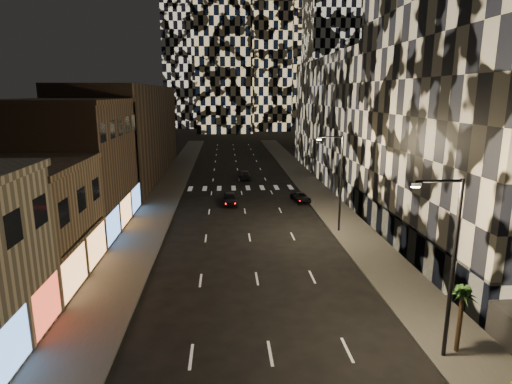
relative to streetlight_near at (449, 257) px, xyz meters
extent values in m
cube|color=#47443F|center=(-18.35, 40.00, -5.28)|extent=(4.00, 120.00, 0.15)
cube|color=#47443F|center=(1.65, 40.00, -5.28)|extent=(4.00, 120.00, 0.15)
cube|color=#4C4C47|center=(-16.25, 40.00, -5.28)|extent=(0.20, 120.00, 0.15)
cube|color=#4C4C47|center=(-0.45, 40.00, -5.28)|extent=(0.20, 120.00, 0.15)
cube|color=#7B6449|center=(-25.35, 11.00, -1.35)|extent=(10.00, 10.00, 8.00)
cube|color=brown|center=(-25.35, 23.50, 0.65)|extent=(10.00, 15.00, 12.00)
cube|color=brown|center=(-25.35, 50.00, 1.65)|extent=(10.00, 40.00, 14.00)
cube|color=#232326|center=(11.65, 14.50, 5.65)|extent=(16.00, 25.00, 22.00)
cube|color=#383838|center=(3.95, 14.50, -3.85)|extent=(0.60, 25.00, 3.00)
cube|color=#232326|center=(11.65, 47.00, 3.65)|extent=(16.00, 40.00, 18.00)
cylinder|color=black|center=(0.25, 0.00, -0.70)|extent=(0.20, 0.20, 9.00)
cylinder|color=black|center=(-0.85, 0.00, 3.70)|extent=(2.20, 0.14, 0.14)
cube|color=black|center=(-1.95, 0.00, 3.58)|extent=(0.50, 0.25, 0.18)
cube|color=#FFEAB2|center=(-1.95, 0.00, 3.46)|extent=(0.35, 0.18, 0.06)
cylinder|color=black|center=(0.25, 20.00, -0.70)|extent=(0.20, 0.20, 9.00)
cylinder|color=black|center=(-0.85, 20.00, 3.70)|extent=(2.20, 0.14, 0.14)
cube|color=black|center=(-1.95, 20.00, 3.58)|extent=(0.50, 0.25, 0.18)
cube|color=#FFEAB2|center=(-1.95, 20.00, 3.46)|extent=(0.35, 0.18, 0.06)
imported|color=black|center=(-9.95, 31.07, -4.64)|extent=(1.77, 4.21, 1.42)
imported|color=black|center=(-7.54, 46.51, -4.71)|extent=(1.82, 4.44, 1.29)
imported|color=black|center=(-1.35, 31.75, -4.82)|extent=(2.20, 4.01, 1.07)
cylinder|color=#47331E|center=(1.09, 0.31, -3.68)|extent=(0.23, 0.23, 3.04)
sphere|color=#204518|center=(1.09, 0.31, -2.02)|extent=(0.67, 0.67, 0.67)
cone|color=#204518|center=(1.33, 0.31, -2.06)|extent=(1.32, 0.27, 0.80)
cone|color=#204518|center=(1.24, 0.50, -2.06)|extent=(1.03, 1.20, 0.80)
cone|color=#204518|center=(1.03, 0.54, -2.06)|extent=(0.56, 1.35, 0.80)
cone|color=#204518|center=(0.87, 0.41, -2.06)|extent=(1.31, 0.81, 0.80)
cone|color=#204518|center=(0.87, 0.21, -2.06)|extent=(1.30, 0.82, 0.80)
cone|color=#204518|center=(1.04, 0.08, -2.06)|extent=(0.55, 1.35, 0.80)
cone|color=#204518|center=(1.24, 0.12, -2.06)|extent=(1.03, 1.20, 0.80)
camera|label=1|loc=(-10.49, -18.23, 7.57)|focal=30.00mm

